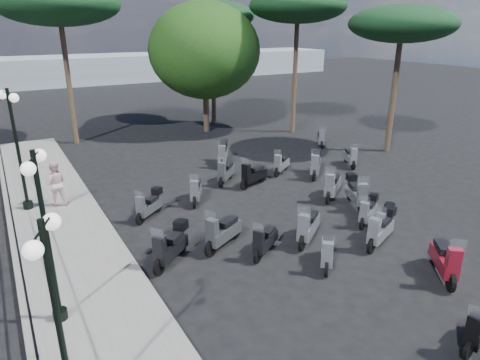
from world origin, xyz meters
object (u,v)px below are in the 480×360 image
lamp_post_2 (17,143)px  scooter_9 (223,233)px  scooter_17 (223,154)px  scooter_11 (226,173)px  scooter_28 (350,157)px  pedestrian_far (55,183)px  scooter_5 (149,206)px  lamp_post_1 (46,229)px  lamp_post_0 (58,319)px  scooter_10 (253,175)px  pine_3 (402,24)px  scooter_3 (171,247)px  scooter_22 (356,193)px  pine_1 (298,6)px  scooter_13 (480,329)px  scooter_4 (196,191)px  scooter_16 (281,164)px  broadleaf_tree (205,51)px  scooter_14 (381,229)px  scooter_29 (321,139)px  scooter_2 (265,241)px  scooter_30 (368,211)px  scooter_20 (384,222)px  pine_0 (212,16)px  scooter_21 (332,186)px  scooter_19 (445,261)px  scooter_15 (308,227)px  scooter_23 (316,164)px  scooter_8 (327,253)px

lamp_post_2 → scooter_9: (4.85, -5.85, -2.09)m
scooter_9 → scooter_17: (3.86, 7.27, 0.03)m
scooter_11 → scooter_28: scooter_11 is taller
pedestrian_far → scooter_5: (2.64, -2.47, -0.52)m
lamp_post_1 → lamp_post_0: bearing=-75.6°
scooter_10 → pine_3: (9.06, 0.96, 5.93)m
scooter_3 → scooter_9: size_ratio=0.88×
scooter_22 → pine_1: size_ratio=0.20×
scooter_3 → scooter_13: (4.33, -6.37, -0.09)m
scooter_4 → scooter_17: scooter_17 is taller
scooter_16 → broadleaf_tree: (0.65, 9.12, 4.49)m
scooter_10 → scooter_14: bearing=165.1°
scooter_22 → scooter_29: bearing=-95.6°
scooter_11 → lamp_post_1: bearing=86.6°
scooter_5 → pine_1: 15.98m
scooter_2 → scooter_30: size_ratio=0.99×
scooter_20 → pine_3: bearing=-76.4°
pine_1 → pine_0: bearing=121.4°
scooter_11 → scooter_20: bearing=154.4°
pedestrian_far → scooter_21: bearing=168.6°
lamp_post_0 → scooter_19: (9.37, -0.02, -1.79)m
scooter_2 → scooter_29: scooter_29 is taller
scooter_11 → scooter_19: scooter_19 is taller
scooter_15 → broadleaf_tree: bearing=-50.5°
scooter_22 → scooter_28: (3.26, 3.70, -0.09)m
pine_1 → lamp_post_2: bearing=-161.6°
scooter_4 → scooter_28: (8.22, 0.36, -0.01)m
scooter_3 → scooter_29: 13.97m
lamp_post_1 → scooter_22: lamp_post_1 is taller
scooter_23 → scooter_22: bearing=118.7°
scooter_16 → pine_3: pine_3 is taller
scooter_16 → scooter_29: (4.56, 2.67, 0.01)m
scooter_22 → scooter_15: bearing=47.2°
scooter_28 → scooter_30: size_ratio=1.08×
scooter_11 → pine_3: size_ratio=0.18×
scooter_28 → pedestrian_far: bearing=20.7°
scooter_15 → scooter_17: (1.39, 8.25, 0.03)m
lamp_post_2 → scooter_10: (8.44, -1.80, -2.12)m
scooter_3 → broadleaf_tree: bearing=-68.3°
scooter_23 → broadleaf_tree: (-0.46, 10.17, 4.38)m
scooter_20 → scooter_22: size_ratio=0.82×
scooter_10 → pine_0: bearing=-40.4°
scooter_20 → pine_0: 19.21m
scooter_8 → scooter_30: size_ratio=0.91×
lamp_post_0 → scooter_14: 9.69m
pine_3 → scooter_5: bearing=-172.5°
scooter_5 → scooter_23: scooter_23 is taller
lamp_post_1 → scooter_16: size_ratio=2.89×
scooter_2 → scooter_29: bearing=-82.3°
scooter_29 → scooter_16: bearing=65.4°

